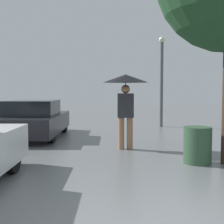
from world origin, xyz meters
TOP-DOWN VIEW (x-y plane):
  - pedestrian at (-0.23, 5.21)m, footprint 1.19×1.19m
  - parked_car_farthest at (-3.21, 7.37)m, footprint 1.81×3.97m
  - street_lamp at (1.52, 10.36)m, footprint 0.25×0.25m
  - trash_bin at (1.24, 3.60)m, footprint 0.59×0.59m

SIDE VIEW (x-z plane):
  - trash_bin at x=1.24m, z-range 0.00..0.79m
  - parked_car_farthest at x=-3.21m, z-range -0.04..1.20m
  - pedestrian at x=-0.23m, z-range 0.61..2.59m
  - street_lamp at x=1.52m, z-range 0.24..4.07m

